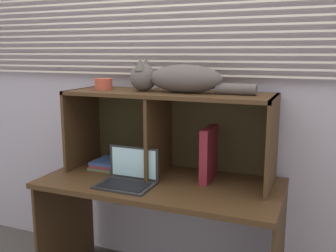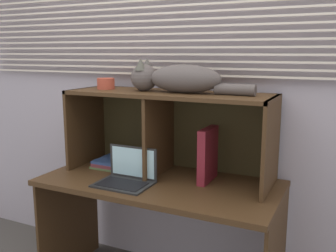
# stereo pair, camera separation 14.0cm
# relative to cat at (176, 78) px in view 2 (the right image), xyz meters

# --- Properties ---
(back_panel_with_blinds) EXTENTS (4.40, 0.08, 2.50)m
(back_panel_with_blinds) POSITION_rel_cat_xyz_m (-0.05, 0.25, -0.04)
(back_panel_with_blinds) COLOR #B3A8B4
(back_panel_with_blinds) RESTS_ON ground
(desk) EXTENTS (1.37, 0.66, 0.72)m
(desk) POSITION_rel_cat_xyz_m (-0.05, -0.12, -0.72)
(desk) COLOR #452D18
(desk) RESTS_ON ground
(hutch_shelf_unit) EXTENTS (1.22, 0.40, 0.50)m
(hutch_shelf_unit) POSITION_rel_cat_xyz_m (-0.06, 0.04, -0.24)
(hutch_shelf_unit) COLOR #452D18
(hutch_shelf_unit) RESTS_ON desk
(cat) EXTENTS (0.74, 0.18, 0.19)m
(cat) POSITION_rel_cat_xyz_m (0.00, 0.00, 0.00)
(cat) COLOR #564D49
(cat) RESTS_ON hutch_shelf_unit
(laptop) EXTENTS (0.31, 0.23, 0.20)m
(laptop) POSITION_rel_cat_xyz_m (-0.19, -0.24, -0.54)
(laptop) COLOR #262626
(laptop) RESTS_ON desk
(binder_upright) EXTENTS (0.05, 0.22, 0.31)m
(binder_upright) POSITION_rel_cat_xyz_m (0.20, -0.00, -0.43)
(binder_upright) COLOR maroon
(binder_upright) RESTS_ON desk
(book_stack) EXTENTS (0.18, 0.22, 0.05)m
(book_stack) POSITION_rel_cat_xyz_m (-0.46, -0.00, -0.56)
(book_stack) COLOR #526C3E
(book_stack) RESTS_ON desk
(small_basket) EXTENTS (0.11, 0.11, 0.07)m
(small_basket) POSITION_rel_cat_xyz_m (-0.48, -0.00, -0.05)
(small_basket) COLOR #BA4833
(small_basket) RESTS_ON hutch_shelf_unit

